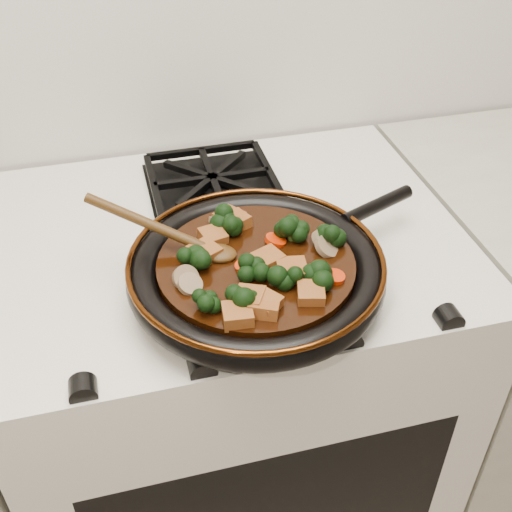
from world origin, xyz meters
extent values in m
cube|color=silver|center=(0.00, 1.69, 0.45)|extent=(0.76, 0.60, 0.90)
cylinder|color=black|center=(0.00, 1.54, 0.93)|extent=(0.34, 0.34, 0.01)
torus|color=black|center=(0.00, 1.54, 0.94)|extent=(0.37, 0.37, 0.04)
torus|color=#4B230A|center=(0.00, 1.54, 0.96)|extent=(0.37, 0.37, 0.01)
cylinder|color=black|center=(0.23, 1.63, 0.96)|extent=(0.14, 0.07, 0.02)
cylinder|color=black|center=(0.00, 1.54, 0.95)|extent=(0.28, 0.28, 0.02)
cube|color=brown|center=(0.04, 1.49, 0.97)|extent=(0.05, 0.05, 0.02)
cube|color=brown|center=(-0.04, 1.60, 0.97)|extent=(0.04, 0.05, 0.02)
cube|color=brown|center=(0.02, 1.53, 0.97)|extent=(0.05, 0.05, 0.02)
cube|color=brown|center=(0.00, 1.63, 0.97)|extent=(0.05, 0.05, 0.02)
cube|color=brown|center=(-0.01, 1.64, 0.97)|extent=(0.05, 0.05, 0.02)
cube|color=brown|center=(-0.01, 1.44, 0.97)|extent=(0.05, 0.05, 0.03)
cube|color=brown|center=(0.06, 1.44, 0.97)|extent=(0.04, 0.05, 0.02)
cube|color=brown|center=(-0.03, 1.45, 0.97)|extent=(0.05, 0.05, 0.03)
cube|color=brown|center=(-0.06, 1.56, 0.97)|extent=(0.05, 0.05, 0.02)
cube|color=brown|center=(-0.05, 1.43, 0.97)|extent=(0.04, 0.04, 0.02)
cube|color=brown|center=(-0.01, 1.44, 0.97)|extent=(0.05, 0.05, 0.02)
cylinder|color=red|center=(0.08, 1.58, 0.96)|extent=(0.03, 0.03, 0.01)
cylinder|color=red|center=(-0.03, 1.56, 0.96)|extent=(0.03, 0.03, 0.01)
cylinder|color=red|center=(-0.03, 1.62, 0.96)|extent=(0.03, 0.03, 0.01)
cylinder|color=red|center=(-0.01, 1.53, 0.96)|extent=(0.03, 0.03, 0.01)
cylinder|color=red|center=(0.04, 1.57, 0.96)|extent=(0.03, 0.03, 0.02)
cylinder|color=red|center=(0.10, 1.47, 0.96)|extent=(0.03, 0.03, 0.01)
cylinder|color=#80664A|center=(-0.09, 1.50, 0.97)|extent=(0.05, 0.05, 0.02)
cylinder|color=#80664A|center=(0.11, 1.53, 0.97)|extent=(0.05, 0.05, 0.03)
cylinder|color=#80664A|center=(-0.10, 1.52, 0.97)|extent=(0.05, 0.04, 0.03)
cylinder|color=#80664A|center=(0.11, 1.55, 0.97)|extent=(0.04, 0.04, 0.03)
cylinder|color=#80664A|center=(-0.02, 1.64, 0.97)|extent=(0.05, 0.05, 0.03)
ellipsoid|color=#43290E|center=(-0.04, 1.56, 0.96)|extent=(0.07, 0.06, 0.02)
cylinder|color=#43290E|center=(-0.13, 1.61, 1.00)|extent=(0.02, 0.02, 0.20)
camera|label=1|loc=(-0.17, 0.85, 1.53)|focal=45.00mm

